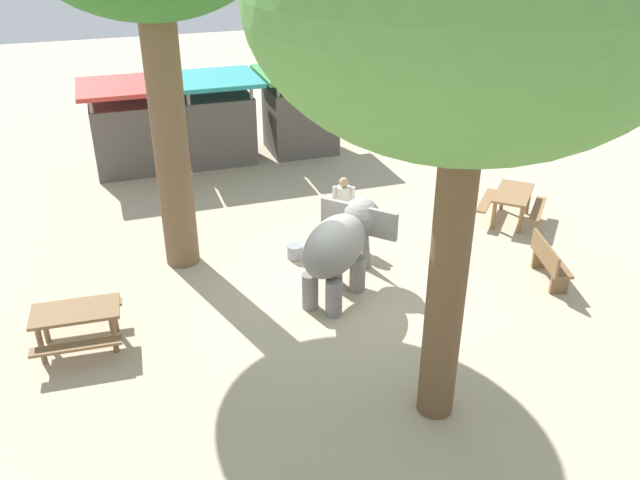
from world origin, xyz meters
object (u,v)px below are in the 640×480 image
Objects in this scene: feed_bucket at (295,252)px; picnic_table_far at (77,319)px; market_stall_green at (300,115)px; elephant at (341,244)px; market_stall_red at (129,132)px; market_stall_teal at (218,123)px; picnic_table_near at (513,199)px; wooden_bench at (549,260)px; person_handler at (343,205)px.

picnic_table_far is at bearing -157.28° from feed_bucket.
market_stall_green reaches higher than picnic_table_far.
market_stall_red reaches higher than elephant.
picnic_table_near is at bearing -47.89° from market_stall_teal.
market_stall_green is 7.20m from feed_bucket.
market_stall_teal is at bearing 0.00° from market_stall_red.
elephant is 5.49m from picnic_table_near.
picnic_table_near is 0.84× the size of market_stall_teal.
picnic_table_near is at bearing -62.86° from market_stall_green.
market_stall_teal is (4.17, 8.69, 0.55)m from picnic_table_far.
market_stall_red reaches higher than picnic_table_far.
picnic_table_far is at bearing -100.26° from market_stall_red.
picnic_table_far is (-9.29, 0.67, 0.12)m from wooden_bench.
wooden_bench reaches higher than feed_bucket.
elephant is 1.98m from feed_bucket.
person_handler is 0.64× the size of market_stall_green.
picnic_table_near is 0.84× the size of market_stall_red.
elephant is 5.06m from picnic_table_far.
person_handler is 4.36m from picnic_table_near.
feed_bucket is at bearing 133.57° from picnic_table_near.
market_stall_teal is 6.86m from feed_bucket.
picnic_table_near is 10.38m from picnic_table_far.
wooden_bench is 10.70m from market_stall_teal.
market_stall_teal reaches higher than person_handler.
elephant is at bearing -101.70° from market_stall_green.
market_stall_red reaches higher than person_handler.
market_stall_red is (-8.61, 6.65, 0.55)m from picnic_table_near.
elephant reaches higher than wooden_bench.
elephant is 9.13m from market_stall_red.
market_stall_red is (-7.72, 9.37, 0.67)m from wooden_bench.
elephant is at bearing 151.47° from picnic_table_near.
picnic_table_far is at bearing -127.92° from market_stall_green.
market_stall_green reaches higher than person_handler.
market_stall_teal reaches higher than picnic_table_near.
market_stall_green is (6.77, 8.69, 0.55)m from picnic_table_far.
wooden_bench is at bearing -28.65° from feed_bucket.
picnic_table_far is 0.63× the size of market_stall_green.
picnic_table_near is at bearing -37.67° from market_stall_red.
person_handler reaches higher than picnic_table_far.
market_stall_teal reaches higher than picnic_table_far.
picnic_table_near is (0.89, 2.72, 0.12)m from wooden_bench.
person_handler is at bearing 128.87° from picnic_table_near.
market_stall_red is at bearing -121.93° from person_handler.
market_stall_green is at bearing -124.53° from picnic_table_far.
market_stall_red is at bearing 180.00° from market_stall_green.
market_stall_green is at bearing 0.00° from market_stall_red.
elephant reaches higher than person_handler.
feed_bucket is at bearing -86.69° from market_stall_teal.
picnic_table_near is at bearing 177.09° from wooden_bench.
market_stall_teal is (-1.67, 6.40, 0.19)m from person_handler.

